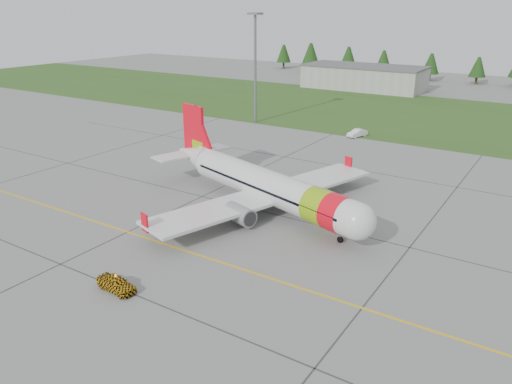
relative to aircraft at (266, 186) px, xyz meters
The scene contains 9 objects.
ground 21.85m from the aircraft, 72.81° to the right, with size 320.00×320.00×0.00m, color gray.
aircraft is the anchor object (origin of this frame).
follow_me_car 21.04m from the aircraft, 92.94° to the right, with size 1.48×1.25×3.68m, color #EAAB0D.
service_van 37.32m from the aircraft, 96.45° to the left, with size 1.42×1.34×4.07m, color white.
grass_strip 61.70m from the aircraft, 84.04° to the left, with size 320.00×50.00×0.03m, color #30561E.
taxi_guideline 14.49m from the aircraft, 63.23° to the right, with size 120.00×0.25×0.02m, color gold.
hangar_west 92.37m from the aircraft, 104.80° to the left, with size 32.00×14.00×6.00m, color #A8A8A3.
floodlight_mast 45.81m from the aircraft, 124.46° to the left, with size 0.50×0.50×20.00m, color slate.
treeline 117.50m from the aircraft, 86.87° to the left, with size 160.00×8.00×10.00m, color #1C3F14, non-canonical shape.
Camera 1 is at (20.74, -23.43, 21.36)m, focal length 35.00 mm.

